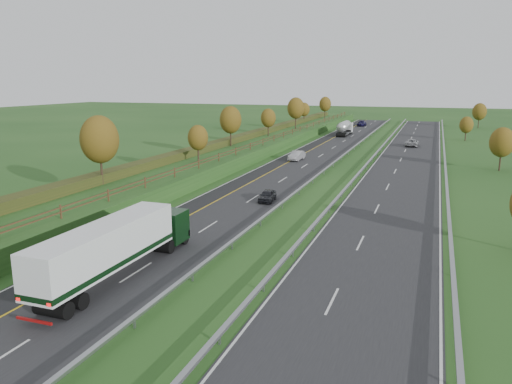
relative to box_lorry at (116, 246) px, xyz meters
The scene contains 19 objects.
ground 45.88m from the box_lorry, 80.71° to the left, with size 400.00×400.00×0.00m, color #1F4619.
near_carriageway 50.27m from the box_lorry, 90.68° to the left, with size 10.50×200.00×0.04m, color #232326.
far_carriageway 52.73m from the box_lorry, 72.43° to the left, with size 10.50×200.00×0.04m, color #232326.
hard_shoulder 50.46m from the box_lorry, 94.95° to the left, with size 3.00×200.00×0.04m, color black.
lane_markings 50.48m from the box_lorry, 83.39° to the left, with size 26.75×200.00×0.01m.
embankment_left 52.04m from the box_lorry, 105.15° to the left, with size 12.00×200.00×2.00m, color #1F4619.
hedge_left 52.59m from the box_lorry, 107.26° to the left, with size 2.20×180.00×1.10m, color #2D3917.
fence_left 50.63m from the box_lorry, 100.35° to the left, with size 0.12×189.06×1.20m.
median_barrier_near 50.50m from the box_lorry, 84.20° to the left, with size 0.32×200.00×0.71m.
median_barrier_far 51.27m from the box_lorry, 78.52° to the left, with size 0.32×200.00×0.71m.
outer_barrier_far 54.73m from the box_lorry, 66.63° to the left, with size 0.32×200.00×0.71m.
trees_left 48.85m from the box_lorry, 105.78° to the left, with size 6.64×164.30×7.66m.
trees_far 84.65m from the box_lorry, 69.82° to the left, with size 8.45×118.60×7.12m.
box_lorry is the anchor object (origin of this frame).
road_tanker 97.72m from the box_lorry, 90.84° to the left, with size 2.40×11.22×3.46m.
car_dark_near 24.85m from the box_lorry, 83.93° to the left, with size 1.51×3.76×1.28m, color black.
car_silver_mid 54.66m from the box_lorry, 92.21° to the left, with size 1.66×4.76×1.57m, color #A09FA4.
car_small_far 124.92m from the box_lorry, 90.48° to the left, with size 2.14×5.28×1.53m, color #191441.
car_oncoming 82.14m from the box_lorry, 79.10° to the left, with size 2.50×5.42×1.51m, color #9C9CA0.
Camera 1 is at (20.46, -17.37, 13.28)m, focal length 35.00 mm.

